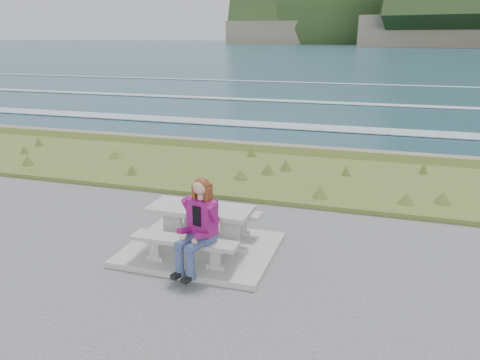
# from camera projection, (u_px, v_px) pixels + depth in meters

# --- Properties ---
(concrete_slab) EXTENTS (2.60, 2.10, 0.10)m
(concrete_slab) POSITION_uv_depth(u_px,v_px,m) (201.00, 249.00, 8.34)
(concrete_slab) COLOR #9D9D98
(concrete_slab) RESTS_ON ground
(picnic_table) EXTENTS (1.80, 0.75, 0.75)m
(picnic_table) POSITION_uv_depth(u_px,v_px,m) (200.00, 216.00, 8.15)
(picnic_table) COLOR #9D9D98
(picnic_table) RESTS_ON concrete_slab
(bench_landward) EXTENTS (1.80, 0.35, 0.45)m
(bench_landward) POSITION_uv_depth(u_px,v_px,m) (185.00, 244.00, 7.58)
(bench_landward) COLOR #9D9D98
(bench_landward) RESTS_ON concrete_slab
(bench_seaward) EXTENTS (1.80, 0.35, 0.45)m
(bench_seaward) POSITION_uv_depth(u_px,v_px,m) (215.00, 215.00, 8.86)
(bench_seaward) COLOR #9D9D98
(bench_seaward) RESTS_ON concrete_slab
(grass_verge) EXTENTS (160.00, 4.50, 0.22)m
(grass_verge) POSITION_uv_depth(u_px,v_px,m) (270.00, 176.00, 12.91)
(grass_verge) COLOR #415921
(grass_verge) RESTS_ON ground
(shore_drop) EXTENTS (160.00, 0.80, 2.20)m
(shore_drop) POSITION_uv_depth(u_px,v_px,m) (291.00, 152.00, 15.55)
(shore_drop) COLOR #63574A
(shore_drop) RESTS_ON ground
(ocean) EXTENTS (1600.00, 1600.00, 0.09)m
(ocean) POSITION_uv_depth(u_px,v_px,m) (341.00, 120.00, 31.74)
(ocean) COLOR #1D4354
(ocean) RESTS_ON ground
(seated_woman) EXTENTS (0.63, 0.85, 1.51)m
(seated_woman) POSITION_uv_depth(u_px,v_px,m) (196.00, 238.00, 7.32)
(seated_woman) COLOR navy
(seated_woman) RESTS_ON concrete_slab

